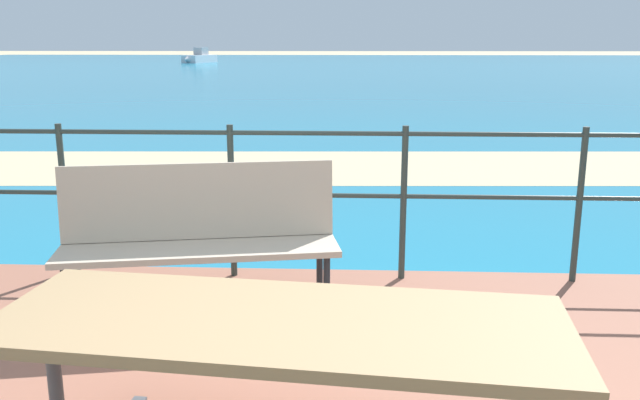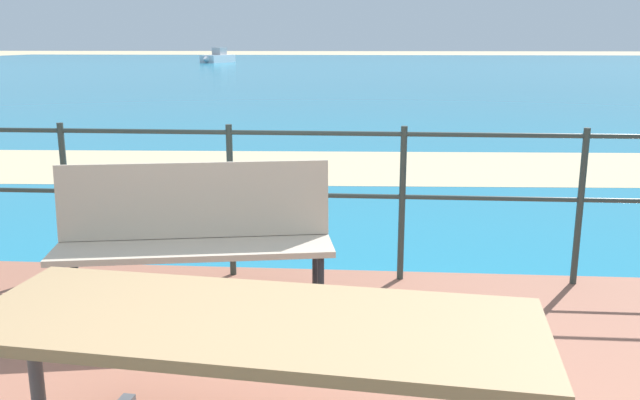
{
  "view_description": "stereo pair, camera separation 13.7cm",
  "coord_description": "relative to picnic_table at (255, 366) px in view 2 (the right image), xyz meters",
  "views": [
    {
      "loc": [
        0.23,
        -1.96,
        1.67
      ],
      "look_at": [
        0.0,
        2.8,
        0.53
      ],
      "focal_mm": 37.18,
      "sensor_mm": 36.0,
      "label": 1
    },
    {
      "loc": [
        0.37,
        -1.95,
        1.67
      ],
      "look_at": [
        0.0,
        2.8,
        0.53
      ],
      "focal_mm": 37.18,
      "sensor_mm": 36.0,
      "label": 2
    }
  ],
  "objects": [
    {
      "name": "sea_water",
      "position": [
        -0.01,
        40.0,
        -0.64
      ],
      "size": [
        90.0,
        90.0,
        0.01
      ],
      "primitive_type": "cube",
      "color": "teal",
      "rests_on": "ground"
    },
    {
      "name": "park_bench",
      "position": [
        -0.66,
        1.72,
        -0.03
      ],
      "size": [
        1.65,
        0.7,
        0.92
      ],
      "rotation": [
        0.0,
        0.0,
        0.18
      ],
      "color": "tan",
      "rests_on": "patio_paving"
    },
    {
      "name": "boat_near",
      "position": [
        -12.21,
        52.34,
        -0.24
      ],
      "size": [
        2.34,
        3.98,
        1.21
      ],
      "rotation": [
        0.0,
        0.0,
        4.38
      ],
      "color": "silver",
      "rests_on": "sea_water"
    },
    {
      "name": "picnic_table",
      "position": [
        0.0,
        0.0,
        0.0
      ],
      "size": [
        1.97,
        1.5,
        0.75
      ],
      "rotation": [
        0.0,
        0.0,
        -0.1
      ],
      "color": "#8C704C",
      "rests_on": "patio_paving"
    },
    {
      "name": "railing_fence",
      "position": [
        -0.01,
        2.45,
        0.09
      ],
      "size": [
        5.94,
        0.04,
        1.07
      ],
      "color": "#2D3833",
      "rests_on": "patio_paving"
    },
    {
      "name": "beach_strip",
      "position": [
        -0.01,
        6.95,
        -0.64
      ],
      "size": [
        54.06,
        5.05,
        0.01
      ],
      "primitive_type": "cube",
      "rotation": [
        0.0,
        0.0,
        0.05
      ],
      "color": "tan",
      "rests_on": "ground"
    }
  ]
}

